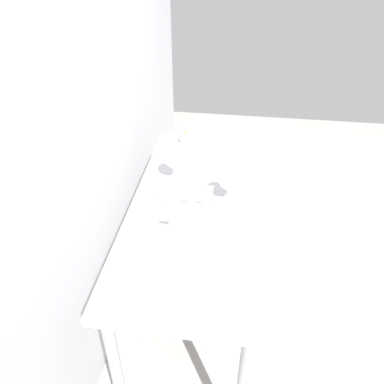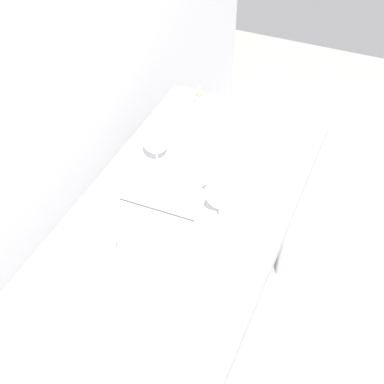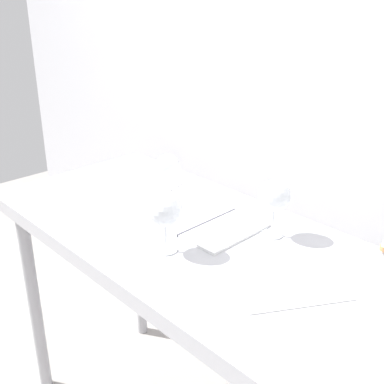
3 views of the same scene
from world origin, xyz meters
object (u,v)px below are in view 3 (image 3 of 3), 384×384
object	(u,v)px
wine_glass_near_center	(165,210)
tasting_sheet_lower	(291,288)
open_notebook	(207,222)
tasting_sheet_upper	(147,187)
wine_glass_far_right	(275,197)
decanter_funnel	(381,267)
wine_glass_far_left	(168,168)

from	to	relation	value
wine_glass_near_center	tasting_sheet_lower	size ratio (longest dim) A/B	0.67
open_notebook	tasting_sheet_upper	size ratio (longest dim) A/B	1.47
wine_glass_far_right	tasting_sheet_lower	size ratio (longest dim) A/B	0.65
wine_glass_near_center	decanter_funnel	bearing A→B (deg)	29.56
open_notebook	tasting_sheet_upper	world-z (taller)	open_notebook
wine_glass_far_left	open_notebook	bearing A→B (deg)	-5.77
tasting_sheet_upper	tasting_sheet_lower	bearing A→B (deg)	-25.19
wine_glass_far_left	open_notebook	size ratio (longest dim) A/B	0.55
wine_glass_near_center	tasting_sheet_lower	bearing A→B (deg)	16.59
wine_glass_near_center	open_notebook	size ratio (longest dim) A/B	0.59
wine_glass_far_left	wine_glass_near_center	world-z (taller)	wine_glass_near_center
tasting_sheet_lower	decanter_funnel	world-z (taller)	decanter_funnel
wine_glass_far_left	decanter_funnel	distance (m)	0.75
tasting_sheet_lower	decanter_funnel	distance (m)	0.23
wine_glass_far_left	tasting_sheet_upper	distance (m)	0.19
wine_glass_far_right	wine_glass_near_center	world-z (taller)	wine_glass_near_center
tasting_sheet_upper	tasting_sheet_lower	world-z (taller)	same
tasting_sheet_upper	decanter_funnel	size ratio (longest dim) A/B	1.46
wine_glass_far_right	decanter_funnel	bearing A→B (deg)	-1.58
wine_glass_far_left	tasting_sheet_upper	world-z (taller)	wine_glass_far_left
tasting_sheet_upper	decanter_funnel	bearing A→B (deg)	-12.46
wine_glass_far_right	tasting_sheet_upper	xyz separation A→B (m)	(-0.55, -0.04, -0.12)
wine_glass_near_center	open_notebook	distance (m)	0.24
wine_glass_far_left	wine_glass_far_right	size ratio (longest dim) A/B	0.96
wine_glass_near_center	decanter_funnel	size ratio (longest dim) A/B	1.25
open_notebook	tasting_sheet_upper	bearing A→B (deg)	171.97
wine_glass_far_right	tasting_sheet_lower	distance (m)	0.30
wine_glass_far_left	decanter_funnel	bearing A→B (deg)	4.16
wine_glass_far_right	wine_glass_near_center	distance (m)	0.32
wine_glass_near_center	tasting_sheet_lower	world-z (taller)	wine_glass_near_center
wine_glass_far_right	open_notebook	xyz separation A→B (m)	(-0.19, -0.09, -0.12)
wine_glass_far_right	decanter_funnel	xyz separation A→B (m)	(0.34, -0.01, -0.08)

